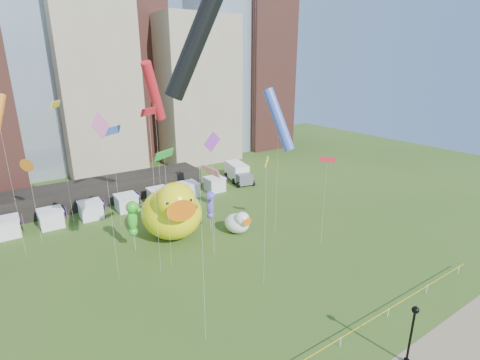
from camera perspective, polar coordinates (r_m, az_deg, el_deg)
skyline at (r=76.73m, az=-23.93°, el=17.11°), size 101.00×23.00×68.00m
pavilion at (r=59.99m, az=-23.81°, el=-2.15°), size 38.00×6.00×3.20m
vendor_tents at (r=55.63m, az=-17.48°, el=-3.49°), size 33.24×2.80×2.40m
big_duck at (r=44.82m, az=-10.61°, el=-4.77°), size 8.90×10.81×7.81m
small_duck at (r=46.11m, az=-0.30°, el=-6.71°), size 3.19×4.12×3.09m
seahorse_green at (r=42.13m, az=-16.65°, el=-5.44°), size 1.85×2.05×6.22m
seahorse_purple at (r=46.37m, az=-4.71°, el=-3.62°), size 1.50×1.74×5.21m
lamppost at (r=29.86m, az=25.55°, el=-20.40°), size 0.51×0.51×4.92m
box_truck at (r=66.10m, az=-0.33°, el=1.25°), size 4.21×7.89×3.18m
kite_0 at (r=41.45m, az=13.62°, el=3.01°), size 1.35×1.54×10.73m
kite_1 at (r=34.14m, az=-21.11°, el=7.51°), size 1.96×1.55×16.76m
kite_2 at (r=23.28m, az=-7.12°, el=20.63°), size 4.06×2.90×25.23m
kite_4 at (r=47.13m, az=-27.12°, el=10.43°), size 1.48×2.51×16.59m
kite_5 at (r=42.33m, az=6.15°, el=9.42°), size 2.70×4.40×18.07m
kite_8 at (r=34.17m, az=-14.23°, el=10.12°), size 1.98×1.60×16.87m
kite_9 at (r=38.42m, az=-4.58°, el=1.36°), size 0.59×2.88×10.22m
kite_11 at (r=35.71m, az=-11.88°, el=3.87°), size 2.53×1.73×12.71m
kite_12 at (r=31.94m, az=4.21°, el=2.63°), size 1.38×1.53×12.71m
kite_13 at (r=47.44m, az=-19.75°, el=7.24°), size 3.01×2.37×13.26m
kite_14 at (r=47.10m, az=-30.56°, el=1.99°), size 0.99×1.31×10.49m
kite_15 at (r=36.79m, az=-4.41°, el=5.55°), size 2.10×0.32×14.18m
kite_16 at (r=40.88m, az=-13.48°, el=13.42°), size 3.50×3.43×21.01m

